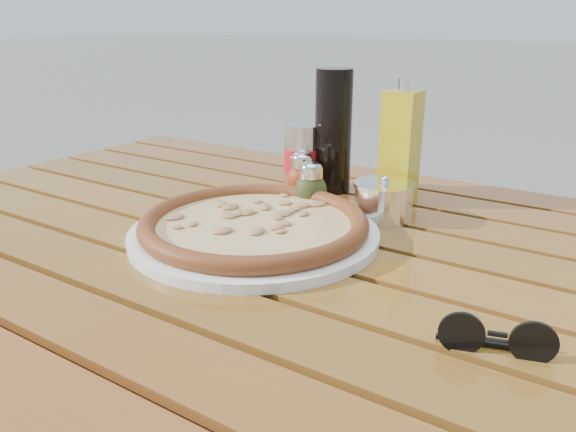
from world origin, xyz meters
The scene contains 10 objects.
table centered at (0.00, 0.00, 0.67)m, with size 1.40×0.90×0.75m.
plate centered at (-0.03, -0.02, 0.76)m, with size 0.36×0.36×0.01m, color white.
pizza centered at (-0.03, -0.02, 0.77)m, with size 0.43×0.43×0.03m.
pepper_shaker centered at (-0.08, 0.19, 0.79)m, with size 0.07×0.07×0.08m.
oregano_shaker centered at (-0.04, 0.15, 0.79)m, with size 0.07×0.07×0.08m.
dark_bottle centered at (-0.06, 0.26, 0.86)m, with size 0.07×0.07×0.22m, color black.
soda_can centered at (-0.11, 0.24, 0.81)m, with size 0.09×0.09×0.12m.
olive_oil_cruet centered at (0.07, 0.26, 0.85)m, with size 0.06×0.06×0.21m.
parmesan_tin centered at (0.09, 0.16, 0.78)m, with size 0.12×0.12×0.07m.
sunglasses centered at (0.33, -0.13, 0.77)m, with size 0.11×0.05×0.04m.
Camera 1 is at (0.42, -0.62, 1.05)m, focal length 35.00 mm.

